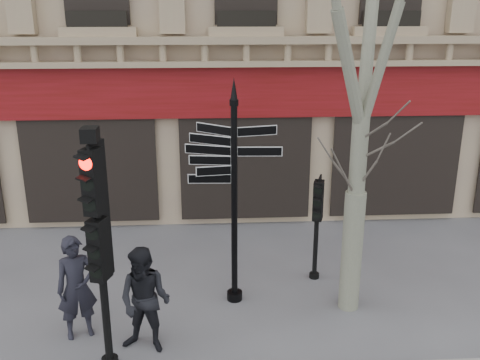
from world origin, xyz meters
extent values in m
plane|color=#56555A|center=(0.00, 0.00, 0.00)|extent=(80.00, 80.00, 0.00)
cube|color=#630E09|center=(0.00, 4.88, 3.60)|extent=(28.00, 0.25, 1.30)
cube|color=#9C8066|center=(0.00, 4.65, 4.57)|extent=(28.00, 0.35, 0.74)
cylinder|color=black|center=(-0.48, 1.01, 1.97)|extent=(0.12, 0.12, 3.93)
cylinder|color=black|center=(-0.48, 1.01, 0.09)|extent=(0.31, 0.31, 0.17)
cone|color=black|center=(-0.48, 1.01, 4.24)|extent=(0.13, 0.13, 0.39)
cylinder|color=black|center=(-2.63, -0.94, 1.83)|extent=(0.13, 0.13, 3.67)
cube|color=black|center=(-2.63, -0.94, 2.12)|extent=(0.52, 0.44, 1.00)
cube|color=black|center=(-2.63, -0.94, 3.20)|extent=(0.52, 0.44, 1.00)
sphere|color=#FF0C05|center=(-2.63, -0.94, 3.47)|extent=(0.21, 0.21, 0.21)
cube|color=black|center=(-2.63, -0.94, 3.89)|extent=(0.31, 0.35, 0.21)
cylinder|color=black|center=(1.29, 1.82, 1.11)|extent=(0.11, 0.11, 2.23)
cylinder|color=black|center=(1.29, 1.82, 0.06)|extent=(0.23, 0.23, 0.12)
cube|color=black|center=(1.29, 1.82, 1.80)|extent=(0.44, 0.37, 0.85)
cylinder|color=gray|center=(1.73, 0.61, 1.19)|extent=(0.39, 0.39, 2.39)
cylinder|color=gray|center=(1.73, 0.61, 3.04)|extent=(0.30, 0.30, 1.52)
imported|color=black|center=(-3.29, -0.04, 0.95)|extent=(0.81, 0.68, 1.90)
imported|color=black|center=(-2.05, -0.54, 0.94)|extent=(1.08, 0.95, 1.88)
camera|label=1|loc=(-0.93, -8.47, 5.62)|focal=40.00mm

